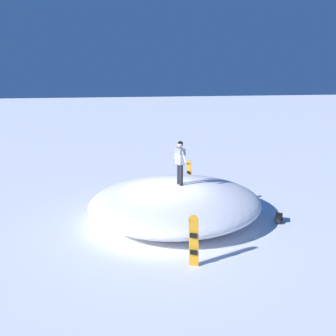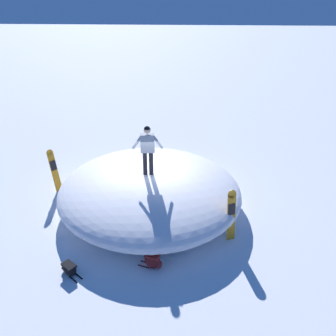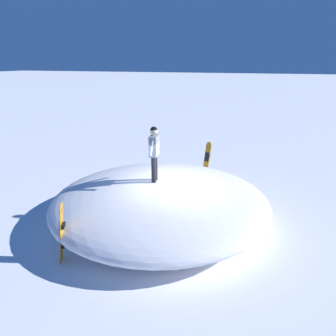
{
  "view_description": "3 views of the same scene",
  "coord_description": "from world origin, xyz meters",
  "px_view_note": "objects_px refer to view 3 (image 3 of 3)",
  "views": [
    {
      "loc": [
        -11.67,
        3.47,
        5.04
      ],
      "look_at": [
        0.31,
        -0.2,
        1.93
      ],
      "focal_mm": 36.53,
      "sensor_mm": 36.0,
      "label": 1
    },
    {
      "loc": [
        1.73,
        -10.22,
        6.34
      ],
      "look_at": [
        0.67,
        -0.07,
        1.31
      ],
      "focal_mm": 35.27,
      "sensor_mm": 36.0,
      "label": 2
    },
    {
      "loc": [
        7.7,
        2.38,
        4.73
      ],
      "look_at": [
        -0.35,
        -0.31,
        1.61
      ],
      "focal_mm": 31.23,
      "sensor_mm": 36.0,
      "label": 3
    }
  ],
  "objects_px": {
    "snowboard_secondary_upright": "(62,232)",
    "backpack_far": "(91,182)",
    "backpack_near": "(67,207)",
    "snowboarder_standing": "(154,149)",
    "snowboard_primary_upright": "(207,161)"
  },
  "relations": [
    {
      "from": "snowboarder_standing",
      "to": "backpack_far",
      "type": "distance_m",
      "value": 4.29
    },
    {
      "from": "snowboard_primary_upright",
      "to": "snowboard_secondary_upright",
      "type": "bearing_deg",
      "value": -19.54
    },
    {
      "from": "snowboard_secondary_upright",
      "to": "backpack_far",
      "type": "relative_size",
      "value": 2.39
    },
    {
      "from": "snowboard_secondary_upright",
      "to": "backpack_near",
      "type": "xyz_separation_m",
      "value": [
        -2.11,
        -1.51,
        -0.61
      ]
    },
    {
      "from": "snowboard_secondary_upright",
      "to": "snowboarder_standing",
      "type": "bearing_deg",
      "value": 152.43
    },
    {
      "from": "backpack_near",
      "to": "snowboarder_standing",
      "type": "bearing_deg",
      "value": 100.82
    },
    {
      "from": "snowboard_secondary_upright",
      "to": "snowboard_primary_upright",
      "type": "bearing_deg",
      "value": 160.46
    },
    {
      "from": "snowboard_primary_upright",
      "to": "backpack_far",
      "type": "distance_m",
      "value": 4.78
    },
    {
      "from": "backpack_far",
      "to": "snowboarder_standing",
      "type": "bearing_deg",
      "value": 64.52
    },
    {
      "from": "snowboard_primary_upright",
      "to": "snowboard_secondary_upright",
      "type": "relative_size",
      "value": 1.01
    },
    {
      "from": "snowboarder_standing",
      "to": "backpack_far",
      "type": "height_order",
      "value": "snowboarder_standing"
    },
    {
      "from": "snowboarder_standing",
      "to": "snowboard_secondary_upright",
      "type": "distance_m",
      "value": 3.35
    },
    {
      "from": "backpack_near",
      "to": "backpack_far",
      "type": "bearing_deg",
      "value": -168.27
    },
    {
      "from": "snowboard_secondary_upright",
      "to": "backpack_near",
      "type": "relative_size",
      "value": 2.33
    },
    {
      "from": "snowboard_secondary_upright",
      "to": "backpack_far",
      "type": "xyz_separation_m",
      "value": [
        -4.27,
        -1.96,
        -0.68
      ]
    }
  ]
}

